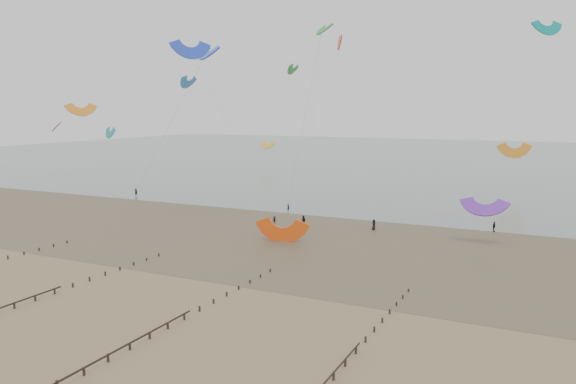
{
  "coord_description": "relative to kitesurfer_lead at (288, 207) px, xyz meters",
  "views": [
    {
      "loc": [
        36.7,
        -49.99,
        20.8
      ],
      "look_at": [
        -1.23,
        28.0,
        8.0
      ],
      "focal_mm": 35.0,
      "sensor_mm": 36.0,
      "label": 1
    }
  ],
  "objects": [
    {
      "name": "kites_airborne",
      "position": [
        -4.87,
        37.23,
        22.15
      ],
      "size": [
        244.44,
        118.07,
        41.61
      ],
      "color": "#9B1B69",
      "rests_on": "ground"
    },
    {
      "name": "kitesurfer_lead",
      "position": [
        0.0,
        0.0,
        0.0
      ],
      "size": [
        0.68,
        0.6,
        1.57
      ],
      "primitive_type": "imported",
      "rotation": [
        0.0,
        0.0,
        2.67
      ],
      "color": "black",
      "rests_on": "ground"
    },
    {
      "name": "kitesurfers",
      "position": [
        35.35,
        -4.51,
        0.09
      ],
      "size": [
        144.3,
        18.89,
        1.9
      ],
      "color": "black",
      "rests_on": "ground"
    },
    {
      "name": "groynes",
      "position": [
        17.03,
        -71.43,
        -0.31
      ],
      "size": [
        72.16,
        50.16,
        1.0
      ],
      "color": "black",
      "rests_on": "ground"
    },
    {
      "name": "ground",
      "position": [
        13.03,
        -52.38,
        -0.78
      ],
      "size": [
        500.0,
        500.0,
        0.0
      ],
      "primitive_type": "plane",
      "color": "brown",
      "rests_on": "ground"
    },
    {
      "name": "grounded_kite",
      "position": [
        10.72,
        -24.34,
        -0.78
      ],
      "size": [
        8.12,
        6.71,
        4.09
      ],
      "primitive_type": null,
      "rotation": [
        1.54,
        0.0,
        0.13
      ],
      "color": "#F64F0F",
      "rests_on": "ground"
    },
    {
      "name": "sea_and_shore",
      "position": [
        8.95,
        -17.98,
        -0.78
      ],
      "size": [
        500.0,
        665.0,
        0.03
      ],
      "color": "#475654",
      "rests_on": "ground"
    }
  ]
}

